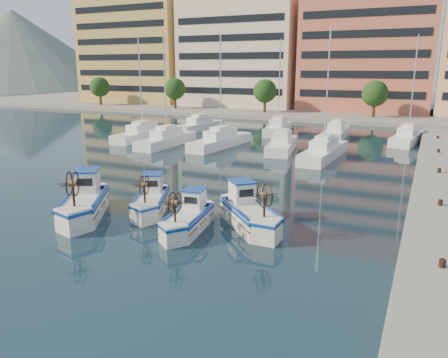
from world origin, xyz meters
The scene contains 9 objects.
ground centered at (0.00, 0.00, 0.00)m, with size 300.00×300.00×0.00m, color #1B3647.
quay centered at (13.00, 8.00, 0.60)m, with size 3.00×60.00×1.20m, color gray.
waterfront centered at (9.23, 65.04, 11.10)m, with size 180.00×40.00×25.60m.
hill_west centered at (-140.00, 110.00, 0.00)m, with size 180.00×180.00×60.00m, color slate.
yacht_marina centered at (-3.15, 27.71, 0.53)m, with size 38.99×22.90×11.50m.
fishing_boat_a centered at (-5.03, -0.52, 0.85)m, with size 4.09×5.07×3.07m.
fishing_boat_b centered at (-2.16, 1.83, 0.71)m, with size 3.13×4.26×2.57m.
fishing_boat_c centered at (1.33, 0.08, 0.68)m, with size 2.15×4.08×2.48m.
fishing_boat_d centered at (3.95, 1.91, 0.78)m, with size 4.33×4.39×2.83m.
Camera 1 is at (12.03, -18.35, 8.16)m, focal length 35.00 mm.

